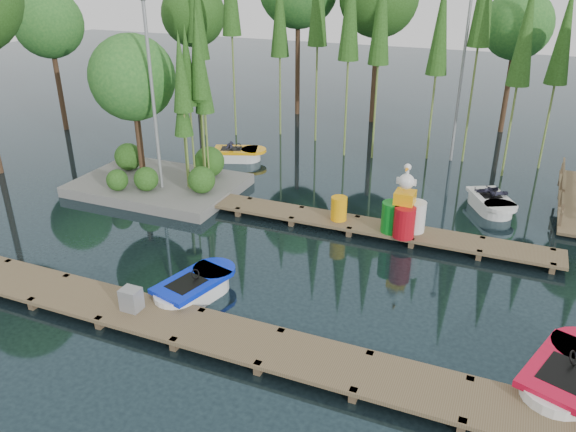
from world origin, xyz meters
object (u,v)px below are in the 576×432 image
at_px(utility_cabinet, 131,299).
at_px(drum_cluster, 404,213).
at_px(boat_red, 566,379).
at_px(island, 149,107).
at_px(boat_yellow_far, 237,154).
at_px(boat_blue, 194,289).
at_px(yellow_barrel, 339,208).

height_order(utility_cabinet, drum_cluster, drum_cluster).
relative_size(boat_red, utility_cabinet, 5.65).
bearing_deg(island, boat_yellow_far, 70.58).
bearing_deg(island, utility_cabinet, -58.94).
bearing_deg(island, boat_blue, -48.64).
bearing_deg(boat_blue, boat_red, 14.27).
xyz_separation_m(boat_red, boat_yellow_far, (-13.16, 10.45, -0.03)).
height_order(boat_blue, yellow_barrel, yellow_barrel).
bearing_deg(boat_blue, island, 146.03).
xyz_separation_m(boat_red, drum_cluster, (-4.63, 5.43, 0.68)).
bearing_deg(drum_cluster, yellow_barrel, 175.77).
xyz_separation_m(boat_blue, drum_cluster, (4.41, 5.37, 0.72)).
bearing_deg(utility_cabinet, boat_blue, 59.23).
distance_m(island, utility_cabinet, 9.46).
xyz_separation_m(island, boat_blue, (5.57, -6.32, -2.93)).
relative_size(boat_blue, boat_yellow_far, 1.02).
bearing_deg(boat_yellow_far, yellow_barrel, -37.43).
bearing_deg(yellow_barrel, boat_yellow_far, 142.61).
bearing_deg(boat_yellow_far, island, -109.46).
bearing_deg(yellow_barrel, boat_blue, -111.91).
height_order(boat_red, boat_yellow_far, boat_yellow_far).
relative_size(boat_red, drum_cluster, 1.43).
height_order(island, drum_cluster, island).
bearing_deg(boat_red, boat_blue, -160.28).
relative_size(boat_blue, utility_cabinet, 4.78).
bearing_deg(drum_cluster, boat_yellow_far, 149.55).
distance_m(boat_blue, utility_cabinet, 1.74).
bearing_deg(boat_blue, utility_cabinet, -106.09).
height_order(boat_red, yellow_barrel, yellow_barrel).
relative_size(boat_blue, drum_cluster, 1.21).
bearing_deg(boat_yellow_far, utility_cabinet, -74.68).
relative_size(utility_cabinet, yellow_barrel, 0.72).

